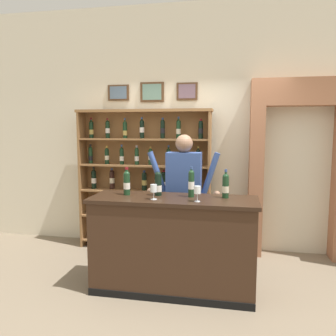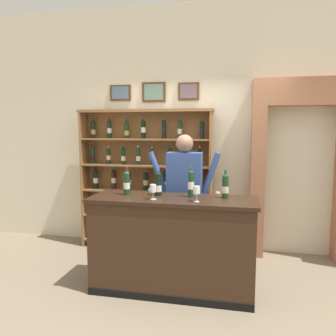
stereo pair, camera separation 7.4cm
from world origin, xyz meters
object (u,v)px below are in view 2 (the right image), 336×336
wine_glass_center (153,189)px  wine_glass_spare (197,190)px  tasting_bottle_chianti (158,184)px  tasting_bottle_vin_santo (191,183)px  wine_shelf (146,177)px  shopkeeper (184,188)px  tasting_counter (173,245)px  tasting_bottle_super_tuscan (225,186)px  tasting_bottle_prosecco (127,182)px

wine_glass_center → wine_glass_spare: bearing=-2.1°
tasting_bottle_chianti → tasting_bottle_vin_santo: tasting_bottle_vin_santo is taller
wine_shelf → shopkeeper: wine_shelf is taller
tasting_counter → tasting_bottle_chianti: (-0.19, 0.09, 0.66)m
shopkeeper → wine_glass_center: (-0.22, -0.67, 0.10)m
shopkeeper → wine_glass_spare: (0.24, -0.69, 0.10)m
shopkeeper → tasting_bottle_super_tuscan: 0.69m
wine_shelf → tasting_bottle_prosecco: size_ratio=6.54×
tasting_bottle_vin_santo → tasting_bottle_super_tuscan: tasting_bottle_vin_santo is taller
tasting_bottle_prosecco → tasting_bottle_super_tuscan: tasting_bottle_prosecco is taller
tasting_bottle_vin_santo → shopkeeper: bearing=107.9°
shopkeeper → tasting_bottle_super_tuscan: shopkeeper is taller
tasting_counter → tasting_bottle_vin_santo: tasting_bottle_vin_santo is taller
wine_glass_spare → shopkeeper: bearing=109.2°
shopkeeper → tasting_bottle_super_tuscan: bearing=-40.7°
shopkeeper → tasting_bottle_chianti: shopkeeper is taller
wine_shelf → tasting_counter: bearing=-62.5°
wine_glass_center → tasting_bottle_super_tuscan: bearing=17.0°
wine_glass_spare → wine_glass_center: wine_glass_spare is taller
shopkeeper → tasting_bottle_vin_santo: size_ratio=5.15×
tasting_bottle_super_tuscan → tasting_counter: bearing=-169.9°
tasting_bottle_vin_santo → wine_glass_spare: (0.09, -0.23, -0.04)m
tasting_bottle_chianti → tasting_bottle_prosecco: bearing=-174.4°
wine_glass_center → tasting_bottle_chianti: bearing=90.1°
tasting_counter → tasting_bottle_super_tuscan: (0.55, 0.10, 0.66)m
wine_shelf → tasting_bottle_chianti: size_ratio=7.23×
shopkeeper → tasting_bottle_chianti: size_ratio=6.03×
tasting_bottle_prosecco → tasting_bottle_vin_santo: 0.73m
shopkeeper → tasting_bottle_vin_santo: shopkeeper is taller
tasting_counter → shopkeeper: shopkeeper is taller
tasting_bottle_vin_santo → tasting_bottle_chianti: bearing=178.4°
wine_shelf → wine_glass_center: 1.46m
wine_glass_center → tasting_bottle_vin_santo: bearing=29.4°
tasting_counter → wine_glass_spare: 0.71m
wine_shelf → shopkeeper: size_ratio=1.20×
tasting_bottle_chianti → tasting_bottle_vin_santo: 0.37m
tasting_bottle_super_tuscan → wine_glass_center: bearing=-163.0°
tasting_bottle_chianti → tasting_counter: bearing=-26.3°
wine_shelf → wine_glass_spare: (0.93, -1.40, 0.09)m
tasting_bottle_chianti → tasting_bottle_vin_santo: (0.37, -0.01, 0.02)m
tasting_bottle_prosecco → tasting_bottle_chianti: tasting_bottle_prosecco is taller
shopkeeper → tasting_counter: bearing=-93.8°
wine_glass_center → tasting_counter: bearing=34.3°
tasting_counter → shopkeeper: bearing=86.2°
tasting_bottle_vin_santo → wine_shelf: bearing=125.6°
shopkeeper → tasting_bottle_prosecco: 0.76m
tasting_bottle_prosecco → tasting_bottle_chianti: 0.35m
tasting_bottle_chianti → wine_shelf: bearing=111.9°
tasting_counter → wine_glass_center: bearing=-145.7°
tasting_bottle_vin_santo → tasting_bottle_super_tuscan: 0.37m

